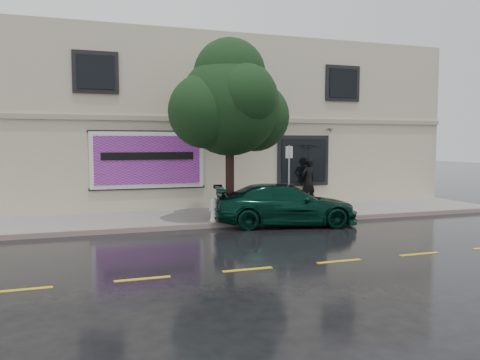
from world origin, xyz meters
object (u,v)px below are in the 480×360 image
object	(u,v)px
car	(285,205)
street_tree	(230,106)
fire_hydrant	(214,210)
pedestrian	(308,181)

from	to	relation	value
car	street_tree	xyz separation A→B (m)	(-1.59, 1.00, 3.23)
car	street_tree	distance (m)	3.74
car	fire_hydrant	distance (m)	2.33
pedestrian	street_tree	world-z (taller)	street_tree
car	pedestrian	bearing A→B (deg)	-24.61
car	fire_hydrant	xyz separation A→B (m)	(-2.24, 0.60, -0.15)
car	fire_hydrant	bearing A→B (deg)	86.96
car	pedestrian	xyz separation A→B (m)	(2.52, 3.40, 0.44)
street_tree	fire_hydrant	size ratio (longest dim) A/B	7.09
pedestrian	street_tree	bearing A→B (deg)	11.99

